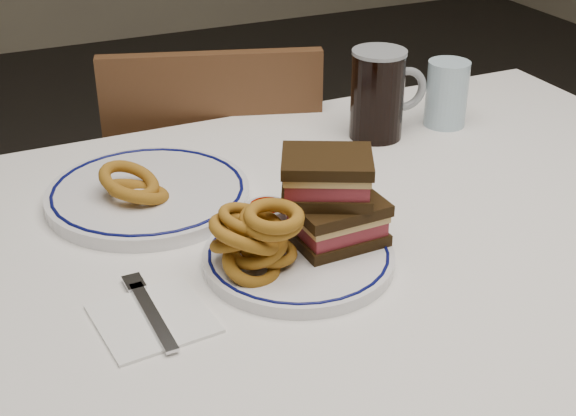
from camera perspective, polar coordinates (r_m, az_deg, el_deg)
name	(u,v)px	position (r m, az deg, el deg)	size (l,w,h in m)	color
dining_table	(347,285)	(1.17, 4.25, -5.47)	(1.27, 0.87, 0.75)	white
chair_far	(217,219)	(1.69, -5.09, -0.77)	(0.50, 0.50, 0.86)	#472D16
main_plate	(298,257)	(1.01, 0.75, -3.49)	(0.24, 0.24, 0.02)	white
reuben_sandwich	(332,199)	(1.01, 3.15, 0.66)	(0.14, 0.13, 0.12)	black
onion_rings_main	(255,236)	(0.96, -2.34, -1.99)	(0.11, 0.11, 0.10)	brown
ketchup_ramekin	(267,215)	(1.05, -1.49, -0.47)	(0.06, 0.06, 0.03)	silver
beer_mug	(379,93)	(1.35, 6.50, 8.10)	(0.14, 0.09, 0.15)	black
water_glass	(447,94)	(1.43, 11.22, 7.98)	(0.07, 0.07, 0.11)	#ADCDDF
far_plate	(148,193)	(1.17, -9.91, 1.02)	(0.29, 0.29, 0.02)	white
onion_rings_far	(134,186)	(1.15, -10.92, 1.53)	(0.10, 0.11, 0.07)	brown
napkin_fork	(152,317)	(0.93, -9.63, -7.63)	(0.13, 0.16, 0.01)	white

